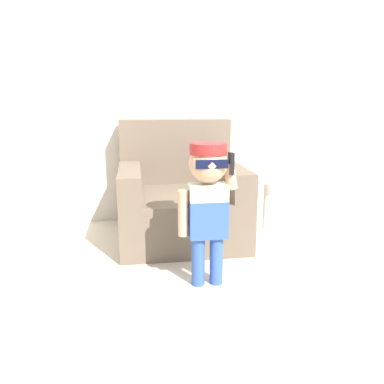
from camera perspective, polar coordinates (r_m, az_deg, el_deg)
ground_plane at (r=2.97m, az=0.13°, el=-8.67°), size 10.00×10.00×0.00m
wall_back at (r=3.62m, az=-2.10°, el=16.31°), size 10.00×0.05×2.60m
armchair at (r=3.19m, az=-1.91°, el=-0.81°), size 0.99×1.02×0.97m
person_child at (r=2.24m, az=2.39°, el=-0.09°), size 0.36×0.27×0.89m
side_table at (r=3.26m, az=11.34°, el=-1.32°), size 0.34×0.34×0.50m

